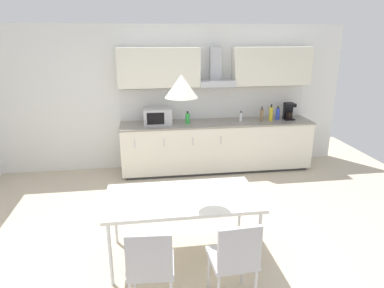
{
  "coord_description": "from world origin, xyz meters",
  "views": [
    {
      "loc": [
        -0.29,
        -3.55,
        2.37
      ],
      "look_at": [
        0.32,
        0.67,
        1.0
      ],
      "focal_mm": 32.0,
      "sensor_mm": 36.0,
      "label": 1
    }
  ],
  "objects_px": {
    "bottle_brown": "(262,115)",
    "pendant_lamp": "(181,86)",
    "coffee_maker": "(289,111)",
    "bottle_blue": "(278,114)",
    "dining_table": "(182,200)",
    "microwave": "(158,116)",
    "chair_near_left": "(150,263)",
    "bottle_white": "(241,117)",
    "chair_near_right": "(235,256)",
    "bottle_yellow": "(271,114)",
    "bottle_green": "(188,118)"
  },
  "relations": [
    {
      "from": "bottle_brown",
      "to": "pendant_lamp",
      "type": "relative_size",
      "value": 0.82
    },
    {
      "from": "bottle_brown",
      "to": "coffee_maker",
      "type": "bearing_deg",
      "value": 7.52
    },
    {
      "from": "bottle_blue",
      "to": "dining_table",
      "type": "distance_m",
      "value": 3.26
    },
    {
      "from": "dining_table",
      "to": "pendant_lamp",
      "type": "relative_size",
      "value": 5.05
    },
    {
      "from": "microwave",
      "to": "bottle_brown",
      "type": "distance_m",
      "value": 1.85
    },
    {
      "from": "coffee_maker",
      "to": "chair_near_left",
      "type": "bearing_deg",
      "value": -128.25
    },
    {
      "from": "bottle_white",
      "to": "chair_near_right",
      "type": "bearing_deg",
      "value": -106.54
    },
    {
      "from": "bottle_white",
      "to": "chair_near_left",
      "type": "relative_size",
      "value": 0.21
    },
    {
      "from": "bottle_blue",
      "to": "chair_near_right",
      "type": "height_order",
      "value": "bottle_blue"
    },
    {
      "from": "coffee_maker",
      "to": "pendant_lamp",
      "type": "height_order",
      "value": "pendant_lamp"
    },
    {
      "from": "dining_table",
      "to": "chair_near_right",
      "type": "distance_m",
      "value": 0.9
    },
    {
      "from": "coffee_maker",
      "to": "chair_near_right",
      "type": "distance_m",
      "value": 3.85
    },
    {
      "from": "bottle_yellow",
      "to": "pendant_lamp",
      "type": "xyz_separation_m",
      "value": [
        -1.89,
        -2.45,
        0.88
      ]
    },
    {
      "from": "bottle_brown",
      "to": "dining_table",
      "type": "height_order",
      "value": "bottle_brown"
    },
    {
      "from": "bottle_white",
      "to": "dining_table",
      "type": "height_order",
      "value": "bottle_white"
    },
    {
      "from": "microwave",
      "to": "bottle_blue",
      "type": "distance_m",
      "value": 2.17
    },
    {
      "from": "coffee_maker",
      "to": "bottle_blue",
      "type": "xyz_separation_m",
      "value": [
        -0.21,
        -0.0,
        -0.04
      ]
    },
    {
      "from": "chair_near_right",
      "to": "dining_table",
      "type": "bearing_deg",
      "value": 114.65
    },
    {
      "from": "microwave",
      "to": "chair_near_right",
      "type": "height_order",
      "value": "microwave"
    },
    {
      "from": "bottle_brown",
      "to": "bottle_yellow",
      "type": "relative_size",
      "value": 0.87
    },
    {
      "from": "bottle_green",
      "to": "pendant_lamp",
      "type": "relative_size",
      "value": 0.67
    },
    {
      "from": "microwave",
      "to": "chair_near_left",
      "type": "relative_size",
      "value": 0.55
    },
    {
      "from": "microwave",
      "to": "bottle_brown",
      "type": "height_order",
      "value": "microwave"
    },
    {
      "from": "dining_table",
      "to": "bottle_yellow",
      "type": "bearing_deg",
      "value": 52.4
    },
    {
      "from": "bottle_brown",
      "to": "bottle_white",
      "type": "height_order",
      "value": "bottle_brown"
    },
    {
      "from": "bottle_brown",
      "to": "chair_near_left",
      "type": "bearing_deg",
      "value": -122.65
    },
    {
      "from": "microwave",
      "to": "dining_table",
      "type": "distance_m",
      "value": 2.52
    },
    {
      "from": "coffee_maker",
      "to": "bottle_blue",
      "type": "relative_size",
      "value": 1.2
    },
    {
      "from": "bottle_yellow",
      "to": "bottle_white",
      "type": "xyz_separation_m",
      "value": [
        -0.54,
        0.04,
        -0.05
      ]
    },
    {
      "from": "bottle_yellow",
      "to": "chair_near_right",
      "type": "relative_size",
      "value": 0.35
    },
    {
      "from": "bottle_blue",
      "to": "chair_near_left",
      "type": "distance_m",
      "value": 4.13
    },
    {
      "from": "coffee_maker",
      "to": "bottle_yellow",
      "type": "distance_m",
      "value": 0.37
    },
    {
      "from": "bottle_green",
      "to": "bottle_white",
      "type": "distance_m",
      "value": 0.96
    },
    {
      "from": "bottle_green",
      "to": "chair_near_right",
      "type": "bearing_deg",
      "value": -90.34
    },
    {
      "from": "bottle_yellow",
      "to": "dining_table",
      "type": "bearing_deg",
      "value": -127.6
    },
    {
      "from": "bottle_yellow",
      "to": "dining_table",
      "type": "height_order",
      "value": "bottle_yellow"
    },
    {
      "from": "microwave",
      "to": "bottle_blue",
      "type": "xyz_separation_m",
      "value": [
        2.17,
        0.02,
        -0.03
      ]
    },
    {
      "from": "bottle_yellow",
      "to": "dining_table",
      "type": "relative_size",
      "value": 0.19
    },
    {
      "from": "microwave",
      "to": "bottle_yellow",
      "type": "relative_size",
      "value": 1.6
    },
    {
      "from": "coffee_maker",
      "to": "dining_table",
      "type": "bearing_deg",
      "value": -131.75
    },
    {
      "from": "dining_table",
      "to": "pendant_lamp",
      "type": "distance_m",
      "value": 1.21
    },
    {
      "from": "bottle_brown",
      "to": "bottle_blue",
      "type": "bearing_deg",
      "value": 11.54
    },
    {
      "from": "bottle_green",
      "to": "dining_table",
      "type": "xyz_separation_m",
      "value": [
        -0.39,
        -2.48,
        -0.29
      ]
    },
    {
      "from": "microwave",
      "to": "bottle_green",
      "type": "height_order",
      "value": "microwave"
    },
    {
      "from": "bottle_brown",
      "to": "bottle_blue",
      "type": "relative_size",
      "value": 1.05
    },
    {
      "from": "microwave",
      "to": "pendant_lamp",
      "type": "height_order",
      "value": "pendant_lamp"
    },
    {
      "from": "coffee_maker",
      "to": "chair_near_left",
      "type": "height_order",
      "value": "coffee_maker"
    },
    {
      "from": "microwave",
      "to": "bottle_white",
      "type": "relative_size",
      "value": 2.57
    },
    {
      "from": "bottle_white",
      "to": "dining_table",
      "type": "distance_m",
      "value": 2.85
    },
    {
      "from": "coffee_maker",
      "to": "bottle_brown",
      "type": "distance_m",
      "value": 0.54
    }
  ]
}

